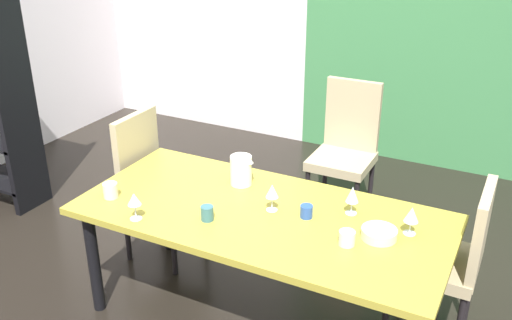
{
  "coord_description": "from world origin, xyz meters",
  "views": [
    {
      "loc": [
        1.54,
        -2.48,
        2.26
      ],
      "look_at": [
        0.14,
        0.28,
        0.85
      ],
      "focal_mm": 40.0,
      "sensor_mm": 36.0,
      "label": 1
    }
  ],
  "objects_px": {
    "chair_right_far": "(451,254)",
    "cup_near_shelf": "(347,238)",
    "cup_west": "(111,190)",
    "pitcher_corner": "(241,170)",
    "chair_left_far": "(153,178)",
    "chair_head_far": "(346,145)",
    "serving_bowl_right": "(379,233)",
    "cup_center": "(307,211)",
    "cup_left": "(207,213)",
    "wine_glass_front": "(134,200)",
    "dining_table": "(262,223)",
    "wine_glass_north": "(412,215)",
    "wine_glass_east": "(352,195)",
    "wine_glass_near_window": "(272,192)"
  },
  "relations": [
    {
      "from": "dining_table",
      "to": "serving_bowl_right",
      "type": "xyz_separation_m",
      "value": [
        0.64,
        0.03,
        0.1
      ]
    },
    {
      "from": "chair_head_far",
      "to": "chair_right_far",
      "type": "xyz_separation_m",
      "value": [
        0.96,
        -1.1,
        -0.03
      ]
    },
    {
      "from": "chair_right_far",
      "to": "chair_left_far",
      "type": "distance_m",
      "value": 1.94
    },
    {
      "from": "chair_right_far",
      "to": "cup_near_shelf",
      "type": "xyz_separation_m",
      "value": [
        -0.45,
        -0.42,
        0.21
      ]
    },
    {
      "from": "chair_head_far",
      "to": "dining_table",
      "type": "bearing_deg",
      "value": 89.74
    },
    {
      "from": "chair_head_far",
      "to": "wine_glass_east",
      "type": "bearing_deg",
      "value": 109.56
    },
    {
      "from": "chair_left_far",
      "to": "pitcher_corner",
      "type": "height_order",
      "value": "chair_left_far"
    },
    {
      "from": "chair_left_far",
      "to": "cup_near_shelf",
      "type": "relative_size",
      "value": 12.41
    },
    {
      "from": "wine_glass_front",
      "to": "wine_glass_north",
      "type": "height_order",
      "value": "wine_glass_front"
    },
    {
      "from": "wine_glass_front",
      "to": "pitcher_corner",
      "type": "distance_m",
      "value": 0.69
    },
    {
      "from": "wine_glass_east",
      "to": "wine_glass_front",
      "type": "distance_m",
      "value": 1.15
    },
    {
      "from": "cup_west",
      "to": "pitcher_corner",
      "type": "relative_size",
      "value": 0.48
    },
    {
      "from": "wine_glass_east",
      "to": "pitcher_corner",
      "type": "xyz_separation_m",
      "value": [
        -0.7,
        0.04,
        -0.02
      ]
    },
    {
      "from": "wine_glass_east",
      "to": "wine_glass_front",
      "type": "relative_size",
      "value": 1.06
    },
    {
      "from": "chair_head_far",
      "to": "wine_glass_near_window",
      "type": "height_order",
      "value": "chair_head_far"
    },
    {
      "from": "dining_table",
      "to": "chair_right_far",
      "type": "bearing_deg",
      "value": 18.23
    },
    {
      "from": "cup_left",
      "to": "cup_center",
      "type": "bearing_deg",
      "value": 30.2
    },
    {
      "from": "dining_table",
      "to": "pitcher_corner",
      "type": "distance_m",
      "value": 0.39
    },
    {
      "from": "cup_left",
      "to": "pitcher_corner",
      "type": "xyz_separation_m",
      "value": [
        -0.04,
        0.45,
        0.05
      ]
    },
    {
      "from": "serving_bowl_right",
      "to": "chair_head_far",
      "type": "bearing_deg",
      "value": 114.54
    },
    {
      "from": "chair_head_far",
      "to": "serving_bowl_right",
      "type": "distance_m",
      "value": 1.54
    },
    {
      "from": "chair_head_far",
      "to": "cup_center",
      "type": "distance_m",
      "value": 1.39
    },
    {
      "from": "dining_table",
      "to": "pitcher_corner",
      "type": "height_order",
      "value": "pitcher_corner"
    },
    {
      "from": "chair_right_far",
      "to": "chair_left_far",
      "type": "bearing_deg",
      "value": 90.0
    },
    {
      "from": "chair_head_far",
      "to": "wine_glass_north",
      "type": "height_order",
      "value": "chair_head_far"
    },
    {
      "from": "dining_table",
      "to": "cup_west",
      "type": "distance_m",
      "value": 0.88
    },
    {
      "from": "wine_glass_front",
      "to": "chair_head_far",
      "type": "bearing_deg",
      "value": 72.41
    },
    {
      "from": "chair_left_far",
      "to": "cup_center",
      "type": "distance_m",
      "value": 1.25
    },
    {
      "from": "chair_right_far",
      "to": "wine_glass_north",
      "type": "height_order",
      "value": "chair_right_far"
    },
    {
      "from": "cup_west",
      "to": "wine_glass_near_window",
      "type": "bearing_deg",
      "value": 17.69
    },
    {
      "from": "chair_left_far",
      "to": "wine_glass_front",
      "type": "distance_m",
      "value": 0.85
    },
    {
      "from": "serving_bowl_right",
      "to": "wine_glass_north",
      "type": "bearing_deg",
      "value": 40.71
    },
    {
      "from": "cup_west",
      "to": "cup_near_shelf",
      "type": "relative_size",
      "value": 1.08
    },
    {
      "from": "chair_right_far",
      "to": "wine_glass_near_window",
      "type": "distance_m",
      "value": 1.01
    },
    {
      "from": "chair_left_far",
      "to": "wine_glass_east",
      "type": "distance_m",
      "value": 1.44
    },
    {
      "from": "cup_west",
      "to": "pitcher_corner",
      "type": "height_order",
      "value": "pitcher_corner"
    },
    {
      "from": "chair_right_far",
      "to": "wine_glass_near_window",
      "type": "height_order",
      "value": "chair_right_far"
    },
    {
      "from": "wine_glass_east",
      "to": "cup_west",
      "type": "height_order",
      "value": "wine_glass_east"
    },
    {
      "from": "dining_table",
      "to": "chair_right_far",
      "type": "xyz_separation_m",
      "value": [
        0.97,
        0.32,
        -0.1
      ]
    },
    {
      "from": "chair_head_far",
      "to": "cup_center",
      "type": "bearing_deg",
      "value": 99.67
    },
    {
      "from": "dining_table",
      "to": "wine_glass_east",
      "type": "distance_m",
      "value": 0.52
    },
    {
      "from": "chair_right_far",
      "to": "cup_near_shelf",
      "type": "distance_m",
      "value": 0.65
    },
    {
      "from": "wine_glass_east",
      "to": "dining_table",
      "type": "bearing_deg",
      "value": -155.23
    },
    {
      "from": "cup_left",
      "to": "wine_glass_near_window",
      "type": "bearing_deg",
      "value": 43.8
    },
    {
      "from": "dining_table",
      "to": "cup_west",
      "type": "xyz_separation_m",
      "value": [
        -0.84,
        -0.24,
        0.12
      ]
    },
    {
      "from": "cup_west",
      "to": "chair_head_far",
      "type": "bearing_deg",
      "value": 62.97
    },
    {
      "from": "chair_right_far",
      "to": "wine_glass_near_window",
      "type": "bearing_deg",
      "value": 106.71
    },
    {
      "from": "chair_head_far",
      "to": "cup_left",
      "type": "height_order",
      "value": "chair_head_far"
    },
    {
      "from": "cup_west",
      "to": "pitcher_corner",
      "type": "xyz_separation_m",
      "value": [
        0.58,
        0.49,
        0.05
      ]
    },
    {
      "from": "wine_glass_near_window",
      "to": "cup_left",
      "type": "distance_m",
      "value": 0.37
    }
  ]
}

